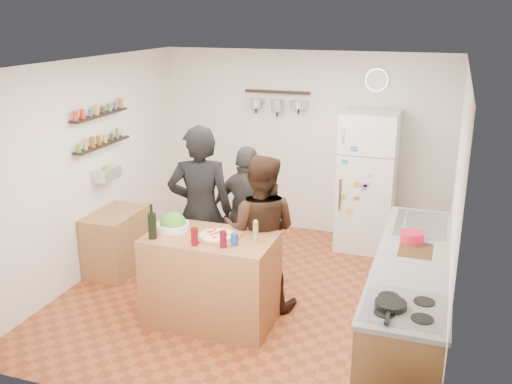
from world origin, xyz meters
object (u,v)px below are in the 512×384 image
at_px(person_center, 260,232).
at_px(skillet, 391,305).
at_px(wine_bottle, 152,226).
at_px(counter_run, 410,304).
at_px(wall_clock, 377,80).
at_px(red_bowl, 412,237).
at_px(pepper_mill, 256,232).
at_px(salad_bowl, 173,226).
at_px(fridge, 367,181).
at_px(salt_canister, 234,239).
at_px(person_left, 201,212).
at_px(person_back, 248,215).
at_px(side_table, 117,241).
at_px(prep_island, 211,279).

xyz_separation_m(person_center, skillet, (1.45, -1.34, 0.12)).
relative_size(wine_bottle, skillet, 1.09).
height_order(counter_run, wall_clock, wall_clock).
bearing_deg(red_bowl, pepper_mill, -162.94).
relative_size(salad_bowl, fridge, 0.18).
height_order(salad_bowl, pepper_mill, pepper_mill).
bearing_deg(salad_bowl, salt_canister, -13.28).
bearing_deg(person_left, person_back, -147.37).
bearing_deg(fridge, skillet, -78.79).
distance_m(person_back, skillet, 2.58).
bearing_deg(wine_bottle, person_left, 77.51).
height_order(salt_canister, red_bowl, salt_canister).
bearing_deg(side_table, person_center, -7.31).
bearing_deg(counter_run, wine_bottle, -171.98).
relative_size(red_bowl, fridge, 0.12).
bearing_deg(salt_canister, prep_island, 158.20).
height_order(salad_bowl, wall_clock, wall_clock).
bearing_deg(pepper_mill, person_center, 102.65).
bearing_deg(side_table, wall_clock, 37.03).
xyz_separation_m(salt_canister, fridge, (0.86, 2.54, -0.07)).
relative_size(wine_bottle, fridge, 0.14).
relative_size(skillet, wall_clock, 0.78).
distance_m(fridge, wall_clock, 1.29).
bearing_deg(side_table, person_back, 10.40).
height_order(prep_island, skillet, skillet).
xyz_separation_m(counter_run, side_table, (-3.44, 0.60, -0.09)).
bearing_deg(wall_clock, pepper_mill, -104.68).
xyz_separation_m(salt_canister, skillet, (1.51, -0.74, -0.02)).
height_order(salt_canister, counter_run, salt_canister).
distance_m(person_back, red_bowl, 1.91).
relative_size(fridge, side_table, 2.25).
bearing_deg(side_table, wine_bottle, -42.29).
relative_size(prep_island, fridge, 0.69).
bearing_deg(person_back, red_bowl, 170.53).
bearing_deg(red_bowl, side_table, 175.99).
relative_size(pepper_mill, counter_run, 0.06).
bearing_deg(salad_bowl, prep_island, -6.79).
relative_size(salt_canister, person_left, 0.06).
height_order(fridge, wall_clock, wall_clock).
relative_size(wine_bottle, wall_clock, 0.85).
distance_m(salt_canister, red_bowl, 1.67).
height_order(skillet, red_bowl, red_bowl).
height_order(salad_bowl, person_center, person_center).
bearing_deg(skillet, person_left, 147.03).
xyz_separation_m(prep_island, wall_clock, (1.16, 2.75, 1.69)).
distance_m(skillet, side_table, 3.74).
bearing_deg(wall_clock, person_center, -109.47).
relative_size(salad_bowl, person_back, 0.21).
bearing_deg(skillet, person_center, 137.36).
bearing_deg(pepper_mill, wine_bottle, -164.13).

